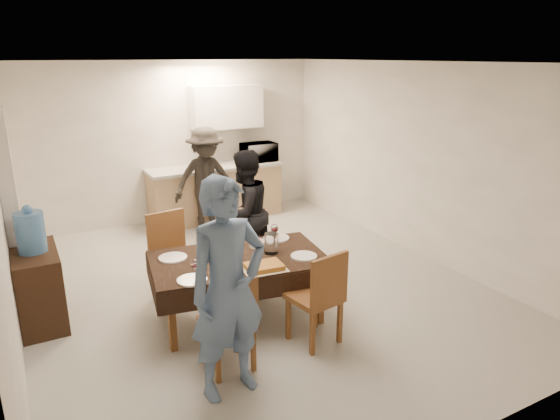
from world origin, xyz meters
The scene contains 33 objects.
floor centered at (0.00, 0.00, 0.00)m, with size 5.00×6.00×0.02m, color #A5A5A1.
ceiling centered at (0.00, 0.00, 2.60)m, with size 5.00×6.00×0.02m, color white.
wall_back centered at (0.00, 3.00, 1.30)m, with size 5.00×0.02×2.60m, color white.
wall_front centered at (0.00, -3.00, 1.30)m, with size 5.00×0.02×2.60m, color white.
wall_left centered at (-2.50, 0.00, 1.30)m, with size 0.02×6.00×2.60m, color white.
wall_right centered at (2.50, 0.00, 1.30)m, with size 0.02×6.00×2.60m, color white.
stub_partition centered at (-2.42, 1.20, 1.05)m, with size 0.15×1.40×2.10m, color silver.
kitchen_base_cabinet centered at (0.60, 2.68, 0.43)m, with size 2.20×0.60×0.86m, color tan.
kitchen_worktop centered at (0.60, 2.68, 0.89)m, with size 2.24×0.64×0.05m, color #A6A6A2.
upper_cabinet centered at (0.90, 2.82, 1.85)m, with size 1.20×0.34×0.70m, color silver.
dining_table centered at (-0.44, -0.62, 0.66)m, with size 1.90×1.29×0.69m.
chair_near_left centered at (-0.89, -1.45, 0.56)m, with size 0.42×0.42×0.49m.
chair_near_right centered at (0.01, -1.46, 0.58)m, with size 0.50×0.50×0.52m.
chair_far_left centered at (-0.89, 0.04, 0.61)m, with size 0.51×0.51×0.54m.
chair_far_right centered at (0.01, 0.05, 0.55)m, with size 0.47×0.47×0.49m.
console centered at (-2.28, 0.28, 0.40)m, with size 0.43×0.86×0.79m, color black.
water_jug centered at (-2.28, 0.28, 1.00)m, with size 0.27×0.27×0.41m, color #5089CA.
wine_bottle centered at (-0.49, -0.57, 0.86)m, with size 0.08×0.08×0.34m, color black, non-canonical shape.
water_pitcher centered at (-0.09, -0.67, 0.80)m, with size 0.14×0.14×0.22m, color white.
savoury_tart centered at (-0.34, -1.00, 0.71)m, with size 0.42×0.31×0.05m, color #B77835.
salad_bowl centered at (-0.14, -0.44, 0.72)m, with size 0.18×0.18×0.07m, color white.
mushroom_dish centered at (-0.49, -0.34, 0.71)m, with size 0.21×0.21×0.04m, color white.
wine_glass_a centered at (-0.99, -0.87, 0.78)m, with size 0.08×0.08×0.18m, color white, non-canonical shape.
wine_glass_b centered at (0.11, -0.37, 0.79)m, with size 0.09×0.09×0.20m, color white, non-canonical shape.
wine_glass_c centered at (-0.64, -0.32, 0.78)m, with size 0.08×0.08×0.19m, color white, non-canonical shape.
plate_near_left centered at (-1.04, -0.92, 0.70)m, with size 0.28×0.28×0.02m, color white.
plate_near_right centered at (0.16, -0.92, 0.70)m, with size 0.27×0.27×0.02m, color white.
plate_far_left centered at (-1.04, -0.32, 0.70)m, with size 0.29×0.29×0.02m, color white.
plate_far_right centered at (0.16, -0.32, 0.70)m, with size 0.29×0.29×0.02m, color white.
microwave centered at (1.42, 2.68, 1.07)m, with size 0.57×0.39×0.32m, color silver.
person_near centered at (-0.99, -1.67, 0.92)m, with size 0.67×0.44×1.83m, color slate.
person_far centered at (0.11, 0.43, 0.79)m, with size 0.77×0.60×1.58m, color black.
person_kitchen centered at (0.28, 2.23, 0.81)m, with size 1.05×0.61×1.63m, color black.
Camera 1 is at (-2.32, -4.98, 2.68)m, focal length 32.00 mm.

